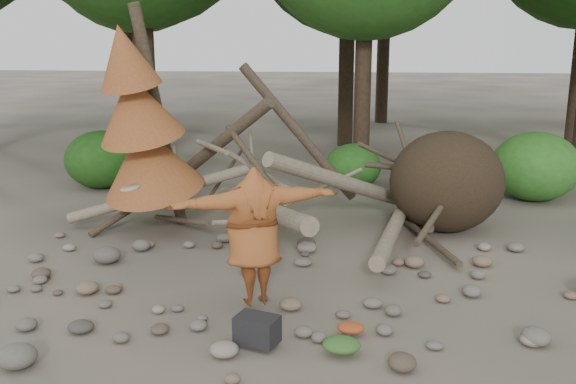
# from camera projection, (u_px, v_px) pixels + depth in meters

# --- Properties ---
(ground) EXTENTS (120.00, 120.00, 0.00)m
(ground) POSITION_uv_depth(u_px,v_px,m) (292.00, 318.00, 8.75)
(ground) COLOR #514C44
(ground) RESTS_ON ground
(deadfall_pile) EXTENTS (8.55, 5.24, 3.30)m
(deadfall_pile) POSITION_uv_depth(u_px,v_px,m) (416.00, 184.00, 12.42)
(deadfall_pile) COLOR #332619
(deadfall_pile) RESTS_ON ground
(dead_conifer) EXTENTS (2.06, 2.16, 4.35)m
(dead_conifer) POSITION_uv_depth(u_px,v_px,m) (142.00, 127.00, 11.81)
(dead_conifer) COLOR #4C3F30
(dead_conifer) RESTS_ON ground
(bush_left) EXTENTS (1.80, 1.80, 1.44)m
(bush_left) POSITION_uv_depth(u_px,v_px,m) (101.00, 159.00, 16.07)
(bush_left) COLOR #1F5115
(bush_left) RESTS_ON ground
(bush_mid) EXTENTS (1.40, 1.40, 1.12)m
(bush_mid) POSITION_uv_depth(u_px,v_px,m) (353.00, 166.00, 16.07)
(bush_mid) COLOR #29661D
(bush_mid) RESTS_ON ground
(bush_right) EXTENTS (2.00, 2.00, 1.60)m
(bush_right) POSITION_uv_depth(u_px,v_px,m) (536.00, 166.00, 14.83)
(bush_right) COLOR #347925
(bush_right) RESTS_ON ground
(frisbee_thrower) EXTENTS (3.16, 1.62, 1.96)m
(frisbee_thrower) POSITION_uv_depth(u_px,v_px,m) (254.00, 236.00, 8.83)
(frisbee_thrower) COLOR #984E22
(frisbee_thrower) RESTS_ON ground
(backpack) EXTENTS (0.60, 0.49, 0.34)m
(backpack) POSITION_uv_depth(u_px,v_px,m) (257.00, 334.00, 7.90)
(backpack) COLOR black
(backpack) RESTS_ON ground
(cloth_green) EXTENTS (0.47, 0.39, 0.18)m
(cloth_green) POSITION_uv_depth(u_px,v_px,m) (341.00, 349.00, 7.71)
(cloth_green) COLOR #346026
(cloth_green) RESTS_ON ground
(cloth_orange) EXTENTS (0.35, 0.29, 0.13)m
(cloth_orange) POSITION_uv_depth(u_px,v_px,m) (351.00, 331.00, 8.21)
(cloth_orange) COLOR #A0401B
(cloth_orange) RESTS_ON ground
(boulder_front_left) EXTENTS (0.48, 0.43, 0.29)m
(boulder_front_left) POSITION_uv_depth(u_px,v_px,m) (17.00, 356.00, 7.42)
(boulder_front_left) COLOR #625C52
(boulder_front_left) RESTS_ON ground
(boulder_mid_left) EXTENTS (0.48, 0.43, 0.29)m
(boulder_mid_left) POSITION_uv_depth(u_px,v_px,m) (107.00, 255.00, 10.82)
(boulder_mid_left) COLOR #59514B
(boulder_mid_left) RESTS_ON ground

